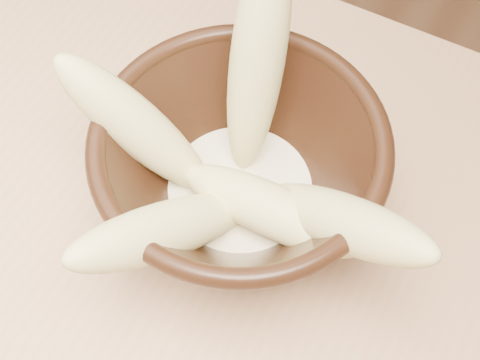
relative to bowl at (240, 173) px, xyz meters
name	(u,v)px	position (x,y,z in m)	size (l,w,h in m)	color
bowl	(240,173)	(0.00, 0.00, 0.00)	(0.22, 0.22, 0.12)	black
milk_puddle	(240,192)	(0.00, 0.00, -0.03)	(0.12, 0.12, 0.02)	#F4E7C4
banana_upright	(258,58)	(-0.01, 0.05, 0.07)	(0.04, 0.04, 0.20)	#F2E68F
banana_left	(136,126)	(-0.08, -0.02, 0.03)	(0.04, 0.04, 0.15)	#F2E68F
banana_right	(340,221)	(0.08, -0.02, 0.03)	(0.04, 0.04, 0.17)	#F2E68F
banana_across	(269,210)	(0.03, -0.02, 0.00)	(0.04, 0.04, 0.14)	#F2E68F
banana_front	(166,230)	(-0.02, -0.07, 0.02)	(0.04, 0.04, 0.17)	#F2E68F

